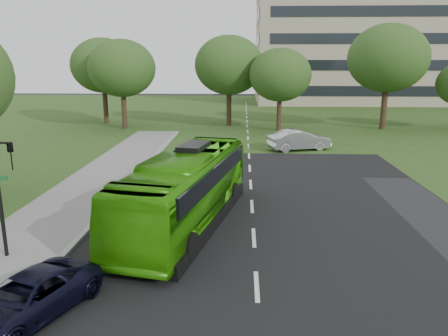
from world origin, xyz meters
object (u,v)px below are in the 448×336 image
(bus, at_px, (186,190))
(suv, at_px, (28,297))
(tree_park_c, at_px, (280,75))
(tree_park_a, at_px, (122,68))
(sedan, at_px, (299,140))
(tree_park_b, at_px, (229,65))
(tree_park_d, at_px, (388,58))
(tree_park_f, at_px, (103,66))
(office_building, at_px, (372,29))
(traffic_light, at_px, (2,185))

(bus, relative_size, suv, 2.61)
(tree_park_c, distance_m, suv, 36.51)
(tree_park_a, xyz_separation_m, sedan, (17.37, -11.14, -5.52))
(tree_park_b, bearing_deg, tree_park_c, -30.88)
(tree_park_a, distance_m, sedan, 21.36)
(tree_park_c, relative_size, suv, 1.91)
(tree_park_d, height_order, tree_park_f, tree_park_d)
(suv, bearing_deg, tree_park_a, 123.16)
(office_building, xyz_separation_m, bus, (-24.91, -62.49, -10.90))
(bus, height_order, sedan, bus)
(tree_park_b, distance_m, tree_park_f, 14.54)
(tree_park_b, distance_m, bus, 30.95)
(sedan, height_order, suv, sedan)
(traffic_light, bearing_deg, tree_park_d, 79.17)
(tree_park_f, xyz_separation_m, suv, (10.01, -39.62, -5.99))
(tree_park_b, xyz_separation_m, traffic_light, (-6.90, -34.35, -3.83))
(tree_park_d, distance_m, sedan, 17.04)
(bus, height_order, traffic_light, traffic_light)
(tree_park_c, bearing_deg, tree_park_f, 166.32)
(office_building, distance_m, tree_park_d, 34.78)
(suv, distance_m, traffic_light, 4.93)
(office_building, height_order, tree_park_b, office_building)
(tree_park_a, height_order, bus, tree_park_a)
(tree_park_b, height_order, bus, tree_park_b)
(office_building, bearing_deg, tree_park_f, -141.74)
(tree_park_c, bearing_deg, traffic_light, -111.41)
(tree_park_c, distance_m, traffic_light, 33.60)
(tree_park_a, xyz_separation_m, tree_park_b, (11.19, 2.33, 0.30))
(tree_park_b, relative_size, sedan, 1.94)
(office_building, distance_m, tree_park_a, 49.54)
(tree_park_f, distance_m, traffic_light, 36.95)
(tree_park_a, xyz_separation_m, suv, (6.76, -35.66, -5.75))
(tree_park_c, xyz_separation_m, suv, (-9.76, -34.81, -5.11))
(tree_park_c, xyz_separation_m, bus, (-6.21, -27.34, -4.12))
(bus, bearing_deg, tree_park_d, 70.94)
(tree_park_d, relative_size, suv, 2.47)
(tree_park_c, bearing_deg, bus, -102.79)
(tree_park_a, bearing_deg, tree_park_f, 129.41)
(tree_park_f, bearing_deg, sedan, -36.20)
(tree_park_a, relative_size, bus, 0.81)
(bus, bearing_deg, suv, -103.44)
(tree_park_b, xyz_separation_m, tree_park_f, (-14.44, 1.63, -0.06))
(tree_park_f, bearing_deg, suv, -75.82)
(bus, xyz_separation_m, sedan, (7.06, 17.06, -0.76))
(office_building, relative_size, traffic_light, 8.31)
(sedan, distance_m, suv, 26.72)
(tree_park_c, distance_m, tree_park_d, 11.43)
(bus, bearing_deg, tree_park_f, 124.85)
(tree_park_d, distance_m, suv, 42.53)
(tree_park_b, xyz_separation_m, tree_park_d, (16.52, -1.61, 0.73))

